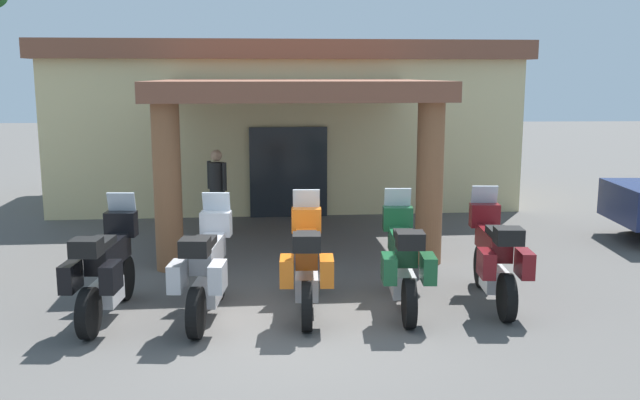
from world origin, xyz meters
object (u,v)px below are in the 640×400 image
(motorcycle_black, at_px, (106,269))
(pedestrian, at_px, (217,185))
(motel_building, at_px, (284,121))
(motorcycle_maroon, at_px, (495,257))
(motorcycle_orange, at_px, (307,263))
(motorcycle_green, at_px, (403,261))
(motorcycle_silver, at_px, (207,268))

(motorcycle_black, xyz_separation_m, pedestrian, (0.98, 5.23, 0.32))
(motel_building, height_order, motorcycle_maroon, motel_building)
(motorcycle_orange, xyz_separation_m, motorcycle_green, (1.37, 0.06, 0.00))
(motel_building, xyz_separation_m, pedestrian, (-1.37, -4.04, -1.07))
(motorcycle_green, bearing_deg, motorcycle_silver, 97.97)
(motorcycle_black, distance_m, motorcycle_green, 4.10)
(motorcycle_black, relative_size, motorcycle_green, 1.00)
(motorcycle_orange, xyz_separation_m, motorcycle_maroon, (2.73, 0.23, 0.00))
(motorcycle_black, bearing_deg, motorcycle_silver, -88.65)
(motel_building, relative_size, pedestrian, 6.76)
(motorcycle_black, height_order, motorcycle_orange, same)
(motorcycle_silver, relative_size, motorcycle_green, 1.00)
(motorcycle_silver, height_order, pedestrian, pedestrian)
(motorcycle_green, xyz_separation_m, motorcycle_maroon, (1.37, 0.18, 0.00))
(motorcycle_silver, bearing_deg, motorcycle_black, 92.44)
(motel_building, xyz_separation_m, motorcycle_green, (1.74, -9.05, -1.39))
(motel_building, distance_m, motorcycle_silver, 9.47)
(motorcycle_silver, distance_m, pedestrian, 5.30)
(motorcycle_green, bearing_deg, motorcycle_maroon, -80.24)
(motel_building, relative_size, motorcycle_silver, 5.36)
(pedestrian, bearing_deg, motorcycle_orange, 58.04)
(motorcycle_green, distance_m, motorcycle_maroon, 1.38)
(motorcycle_black, distance_m, motorcycle_maroon, 5.47)
(motorcycle_silver, relative_size, motorcycle_maroon, 1.00)
(motel_building, distance_m, motorcycle_black, 9.67)
(motorcycle_orange, bearing_deg, motorcycle_black, 94.59)
(motorcycle_black, distance_m, motorcycle_silver, 1.37)
(motel_building, relative_size, motorcycle_maroon, 5.36)
(motel_building, distance_m, motorcycle_orange, 9.22)
(motorcycle_orange, height_order, motorcycle_maroon, same)
(motorcycle_silver, height_order, motorcycle_maroon, same)
(motorcycle_green, height_order, pedestrian, pedestrian)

